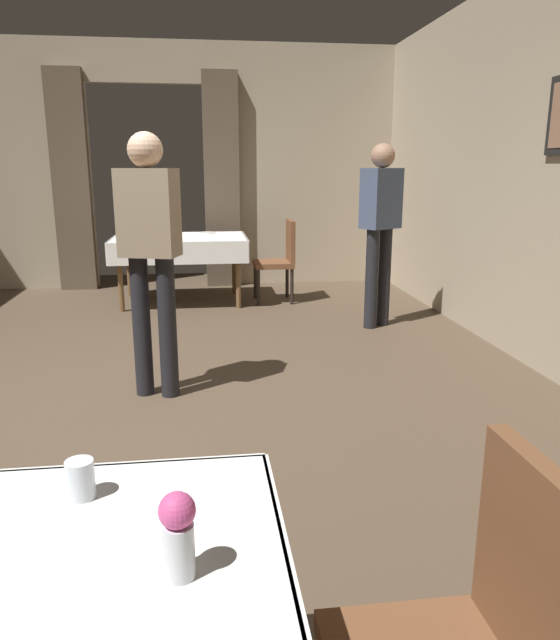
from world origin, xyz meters
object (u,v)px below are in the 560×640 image
object	(u,v)px
chair_mid_right	(280,257)
glass_near_b	(80,479)
dining_table_mid	(180,244)
person_waiter_by_doorway	(150,245)
plate_mid_a	(207,233)
person_diner_standing_aside	(380,220)
plate_mid_b	(148,237)
flower_vase_near	(178,532)

from	to	relation	value
chair_mid_right	glass_near_b	xyz separation A→B (m)	(-1.18, -5.41, 0.28)
dining_table_mid	person_waiter_by_doorway	world-z (taller)	person_waiter_by_doorway
dining_table_mid	glass_near_b	size ratio (longest dim) A/B	15.92
glass_near_b	plate_mid_a	distance (m)	5.85
chair_mid_right	person_diner_standing_aside	xyz separation A→B (m)	(0.78, -1.25, 0.51)
person_waiter_by_doorway	person_diner_standing_aside	distance (m)	2.54
chair_mid_right	person_diner_standing_aside	distance (m)	1.56
plate_mid_b	flower_vase_near	bearing A→B (deg)	-84.79
dining_table_mid	person_diner_standing_aside	xyz separation A→B (m)	(1.91, -1.35, 0.36)
flower_vase_near	person_waiter_by_doorway	world-z (taller)	person_waiter_by_doorway
plate_mid_b	dining_table_mid	bearing A→B (deg)	11.15
dining_table_mid	chair_mid_right	size ratio (longest dim) A/B	1.60
chair_mid_right	dining_table_mid	bearing A→B (deg)	175.14
flower_vase_near	person_waiter_by_doorway	bearing A→B (deg)	95.28
dining_table_mid	glass_near_b	xyz separation A→B (m)	(-0.05, -5.51, 0.13)
flower_vase_near	person_diner_standing_aside	size ratio (longest dim) A/B	0.10
person_diner_standing_aside	plate_mid_a	bearing A→B (deg)	133.69
chair_mid_right	plate_mid_b	bearing A→B (deg)	178.86
flower_vase_near	person_diner_standing_aside	world-z (taller)	person_diner_standing_aside
dining_table_mid	chair_mid_right	world-z (taller)	chair_mid_right
chair_mid_right	plate_mid_a	xyz separation A→B (m)	(-0.82, 0.42, 0.24)
plate_mid_a	flower_vase_near	bearing A→B (deg)	-91.14
dining_table_mid	plate_mid_a	distance (m)	0.46
chair_mid_right	plate_mid_a	size ratio (longest dim) A/B	4.55
glass_near_b	person_waiter_by_doorway	xyz separation A→B (m)	(-0.03, 2.59, 0.23)
flower_vase_near	plate_mid_a	size ratio (longest dim) A/B	0.86
chair_mid_right	flower_vase_near	bearing A→B (deg)	-99.36
plate_mid_a	person_diner_standing_aside	bearing A→B (deg)	-46.31
plate_mid_b	person_diner_standing_aside	size ratio (longest dim) A/B	0.14
glass_near_b	plate_mid_b	size ratio (longest dim) A/B	0.39
dining_table_mid	person_waiter_by_doorway	xyz separation A→B (m)	(-0.08, -2.92, 0.36)
dining_table_mid	plate_mid_a	xyz separation A→B (m)	(0.31, 0.33, 0.09)
chair_mid_right	plate_mid_b	xyz separation A→B (m)	(-1.47, 0.03, 0.24)
chair_mid_right	glass_near_b	bearing A→B (deg)	-102.32
flower_vase_near	plate_mid_b	world-z (taller)	flower_vase_near
dining_table_mid	plate_mid_b	distance (m)	0.36
dining_table_mid	person_waiter_by_doorway	size ratio (longest dim) A/B	0.87
flower_vase_near	person_waiter_by_doorway	distance (m)	2.93
glass_near_b	plate_mid_b	world-z (taller)	glass_near_b
flower_vase_near	glass_near_b	world-z (taller)	flower_vase_near
dining_table_mid	person_diner_standing_aside	size ratio (longest dim) A/B	0.87
chair_mid_right	plate_mid_b	distance (m)	1.49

